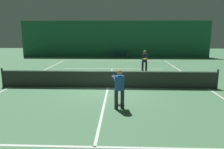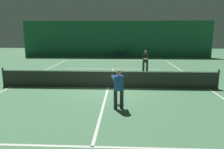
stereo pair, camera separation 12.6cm
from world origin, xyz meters
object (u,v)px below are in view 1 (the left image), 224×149
(player_near, at_px, (119,86))
(player_far, at_px, (145,60))
(courtside_chair_2, at_px, (122,54))
(courtside_chair_0, at_px, (113,54))
(courtside_chair_1, at_px, (117,54))
(courtside_chair_3, at_px, (127,54))
(tennis_net, at_px, (108,79))

(player_near, height_order, player_far, player_far)
(courtside_chair_2, bearing_deg, courtside_chair_0, -90.00)
(courtside_chair_0, bearing_deg, courtside_chair_1, 90.00)
(courtside_chair_2, bearing_deg, courtside_chair_3, 90.00)
(courtside_chair_0, bearing_deg, courtside_chair_3, 90.00)
(courtside_chair_2, relative_size, courtside_chair_3, 1.00)
(courtside_chair_0, height_order, courtside_chair_1, same)
(tennis_net, height_order, courtside_chair_3, tennis_net)
(courtside_chair_2, bearing_deg, courtside_chair_1, -90.00)
(player_near, height_order, courtside_chair_0, player_near)
(player_far, height_order, courtside_chair_1, player_far)
(player_far, bearing_deg, courtside_chair_2, -165.55)
(player_far, bearing_deg, tennis_net, -23.86)
(tennis_net, distance_m, courtside_chair_2, 14.65)
(player_far, bearing_deg, courtside_chair_1, -162.47)
(courtside_chair_2, height_order, courtside_chair_3, same)
(courtside_chair_1, distance_m, courtside_chair_3, 1.14)
(tennis_net, height_order, player_near, player_near)
(tennis_net, distance_m, courtside_chair_1, 14.63)
(tennis_net, bearing_deg, courtside_chair_0, 91.07)
(courtside_chair_1, distance_m, courtside_chair_2, 0.57)
(player_far, relative_size, courtside_chair_1, 2.04)
(courtside_chair_2, bearing_deg, tennis_net, -3.39)
(tennis_net, distance_m, courtside_chair_0, 14.63)
(tennis_net, bearing_deg, player_near, -79.18)
(tennis_net, bearing_deg, courtside_chair_2, 86.61)
(player_near, xyz_separation_m, courtside_chair_0, (-0.91, 17.97, -0.45))
(player_near, xyz_separation_m, courtside_chair_2, (0.23, 17.97, -0.45))
(courtside_chair_1, bearing_deg, courtside_chair_3, 90.00)
(player_far, relative_size, courtside_chair_2, 2.04)
(player_near, relative_size, player_far, 0.93)
(player_far, height_order, courtside_chair_0, player_far)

